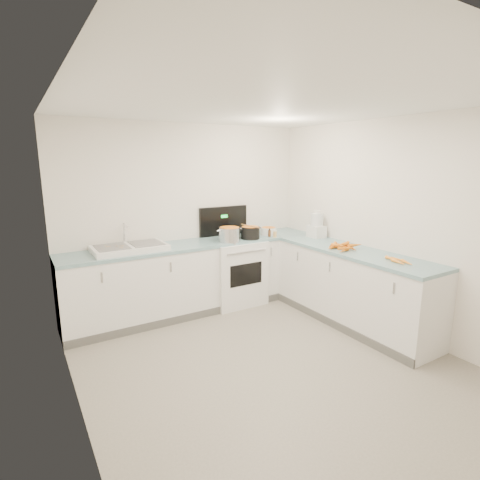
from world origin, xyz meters
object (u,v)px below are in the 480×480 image
black_pot (250,233)px  stove (234,270)px  spice_jar (275,234)px  mixing_bowl (268,231)px  extract_bottle (269,234)px  sink (130,248)px  food_processor (317,226)px  steel_pot (230,235)px

black_pot → stove: bearing=144.3°
spice_jar → mixing_bowl: bearing=80.7°
extract_bottle → spice_jar: extract_bottle is taller
sink → spice_jar: 2.01m
mixing_bowl → spice_jar: bearing=-99.3°
stove → black_pot: (0.19, -0.14, 0.54)m
sink → extract_bottle: sink is taller
sink → spice_jar: (1.99, -0.26, 0.01)m
sink → food_processor: 2.56m
stove → steel_pot: stove is taller
black_pot → spice_jar: bearing=-16.8°
spice_jar → sink: bearing=172.6°
extract_bottle → steel_pot: bearing=178.2°
stove → extract_bottle: (0.49, -0.17, 0.51)m
black_pot → mixing_bowl: 0.40m
spice_jar → extract_bottle: bearing=123.1°
spice_jar → food_processor: size_ratio=0.23×
steel_pot → extract_bottle: size_ratio=3.03×
black_pot → food_processor: food_processor is taller
steel_pot → extract_bottle: steel_pot is taller
stove → mixing_bowl: bearing=-3.3°
stove → steel_pot: size_ratio=4.69×
mixing_bowl → food_processor: food_processor is taller
mixing_bowl → spice_jar: 0.21m
stove → black_pot: stove is taller
black_pot → extract_bottle: black_pot is taller
extract_bottle → food_processor: food_processor is taller
mixing_bowl → black_pot: bearing=-164.9°
steel_pot → food_processor: size_ratio=0.75×
stove → steel_pot: 0.59m
black_pot → spice_jar: black_pot is taller
stove → sink: (-1.45, 0.02, 0.50)m
black_pot → food_processor: (0.86, -0.41, 0.09)m
food_processor → sink: bearing=167.4°
sink → steel_pot: bearing=-7.4°
sink → steel_pot: size_ratio=2.96×
sink → food_processor: bearing=-12.6°
steel_pot → stove: bearing=45.1°
steel_pot → food_processor: bearing=-18.0°
food_processor → black_pot: bearing=154.7°
food_processor → steel_pot: bearing=162.0°
stove → sink: size_ratio=1.58×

